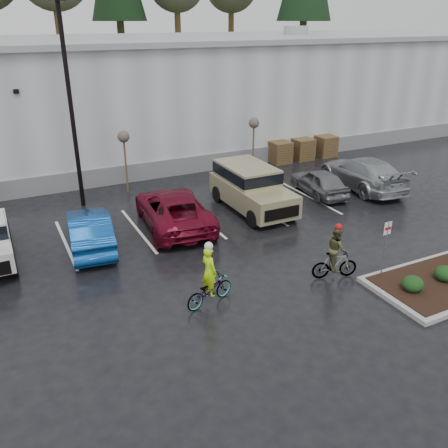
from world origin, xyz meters
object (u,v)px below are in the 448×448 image
pallet_stack_c (325,146)px  fire_lane_sign (386,243)px  pallet_stack_b (303,149)px  suv_tan (253,189)px  car_grey (319,182)px  cyclist_olive (335,258)px  car_red (173,209)px  car_far_silver (362,173)px  pallet_stack_a (280,152)px  cyclist_hivis (209,285)px  sapling_mid (124,140)px  sapling_east (254,126)px  car_blue (90,230)px  lamppost (68,84)px

pallet_stack_c → fire_lane_sign: size_ratio=0.61×
pallet_stack_b → suv_tan: bearing=-139.3°
car_grey → cyclist_olive: (-4.72, -7.16, 0.10)m
fire_lane_sign → car_red: bearing=122.1°
car_far_silver → pallet_stack_a: bearing=-71.8°
car_grey → cyclist_hivis: cyclist_hivis is taller
pallet_stack_a → pallet_stack_b: 1.70m
car_red → pallet_stack_c: bearing=-147.7°
car_red → fire_lane_sign: bearing=128.7°
car_far_silver → sapling_mid: bearing=-18.1°
cyclist_hivis → pallet_stack_a: bearing=-56.2°
sapling_east → pallet_stack_c: size_ratio=2.37×
car_blue → pallet_stack_a: bearing=-146.3°
car_red → suv_tan: size_ratio=1.10×
pallet_stack_a → fire_lane_sign: size_ratio=0.61×
pallet_stack_c → car_blue: car_blue is taller
car_grey → pallet_stack_c: bearing=-123.8°
sapling_east → pallet_stack_a: sapling_east is taller
sapling_east → fire_lane_sign: bearing=-99.8°
pallet_stack_c → cyclist_olive: (-9.55, -12.94, 0.09)m
sapling_mid → fire_lane_sign: size_ratio=1.45×
car_far_silver → cyclist_hivis: size_ratio=2.62×
car_red → car_blue: bearing=14.6°
sapling_mid → fire_lane_sign: (5.30, -12.80, -1.32)m
sapling_mid → cyclist_hivis: size_ratio=1.48×
pallet_stack_a → car_far_silver: car_far_silver is taller
car_grey → cyclist_hivis: size_ratio=1.80×
lamppost → sapling_mid: (2.50, 1.00, -2.96)m
sapling_mid → cyclist_hivis: bearing=-93.2°
car_grey → car_blue: bearing=10.9°
car_red → car_grey: bearing=-170.2°
sapling_east → pallet_stack_b: (4.20, 1.00, -2.05)m
sapling_mid → sapling_east: same height
lamppost → car_blue: bearing=-97.5°
sapling_east → pallet_stack_b: size_ratio=2.37×
pallet_stack_a → cyclist_olive: (-6.05, -12.94, 0.09)m
sapling_mid → pallet_stack_c: (13.50, 1.00, -2.05)m
sapling_east → suv_tan: (-2.97, -5.16, -1.70)m
car_far_silver → fire_lane_sign: bearing=57.9°
sapling_mid → car_red: 5.62m
pallet_stack_c → sapling_mid: bearing=-175.8°
sapling_mid → pallet_stack_a: (10.00, 1.00, -2.05)m
pallet_stack_c → lamppost: bearing=-172.9°
sapling_east → car_red: bearing=-142.9°
cyclist_hivis → fire_lane_sign: bearing=-118.1°
sapling_mid → pallet_stack_b: size_ratio=2.37×
sapling_mid → car_far_silver: sapling_mid is taller
cyclist_hivis → cyclist_olive: size_ratio=1.06×
sapling_mid → car_grey: bearing=-28.9°
pallet_stack_b → fire_lane_sign: bearing=-114.9°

